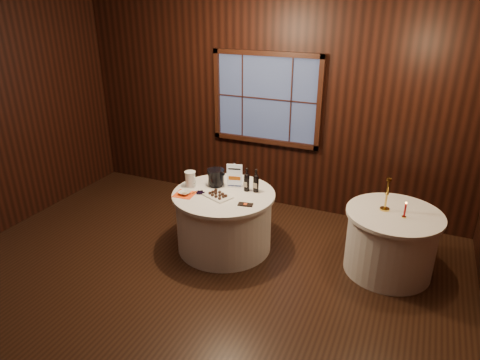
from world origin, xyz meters
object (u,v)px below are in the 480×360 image
at_px(ice_bucket, 216,177).
at_px(brass_candlestick, 386,199).
at_px(grape_bunch, 200,193).
at_px(glass_pitcher, 190,179).
at_px(cracker_bowl, 185,193).
at_px(main_table, 224,220).
at_px(red_candle, 405,211).
at_px(port_bottle_left, 247,181).
at_px(port_bottle_right, 256,182).
at_px(chocolate_box, 245,205).
at_px(side_table, 390,242).
at_px(sign_stand, 234,179).
at_px(chocolate_plate, 218,195).

distance_m(ice_bucket, brass_candlestick, 2.07).
distance_m(grape_bunch, glass_pitcher, 0.29).
bearing_deg(cracker_bowl, grape_bunch, 24.76).
height_order(main_table, brass_candlestick, brass_candlestick).
bearing_deg(red_candle, grape_bunch, -170.89).
height_order(main_table, port_bottle_left, port_bottle_left).
bearing_deg(port_bottle_left, glass_pitcher, -156.69).
bearing_deg(port_bottle_right, glass_pitcher, -170.88).
xyz_separation_m(main_table, chocolate_box, (0.38, -0.20, 0.39)).
bearing_deg(glass_pitcher, port_bottle_right, 35.92).
distance_m(main_table, port_bottle_right, 0.65).
distance_m(cracker_bowl, brass_candlestick, 2.37).
bearing_deg(side_table, grape_bunch, -168.72).
height_order(sign_stand, glass_pitcher, sign_stand).
xyz_separation_m(port_bottle_right, chocolate_box, (0.03, -0.39, -0.12)).
xyz_separation_m(ice_bucket, glass_pitcher, (-0.29, -0.15, -0.02)).
bearing_deg(chocolate_box, brass_candlestick, 8.54).
distance_m(port_bottle_left, chocolate_plate, 0.41).
bearing_deg(port_bottle_right, main_table, -154.10).
distance_m(chocolate_box, grape_bunch, 0.63).
distance_m(chocolate_box, glass_pitcher, 0.88).
height_order(side_table, red_candle, red_candle).
distance_m(grape_bunch, cracker_bowl, 0.19).
relative_size(chocolate_box, cracker_bowl, 1.19).
height_order(ice_bucket, brass_candlestick, brass_candlestick).
bearing_deg(chocolate_plate, grape_bunch, -174.68).
bearing_deg(side_table, cracker_bowl, -167.71).
height_order(chocolate_box, cracker_bowl, cracker_bowl).
height_order(chocolate_plate, chocolate_box, chocolate_plate).
bearing_deg(side_table, glass_pitcher, -173.41).
distance_m(chocolate_plate, red_candle, 2.15).
height_order(ice_bucket, cracker_bowl, ice_bucket).
height_order(glass_pitcher, brass_candlestick, brass_candlestick).
bearing_deg(grape_bunch, main_table, 30.56).
relative_size(grape_bunch, glass_pitcher, 0.86).
relative_size(main_table, red_candle, 6.77).
bearing_deg(main_table, grape_bunch, -149.44).
distance_m(sign_stand, brass_candlestick, 1.84).
height_order(brass_candlestick, red_candle, brass_candlestick).
xyz_separation_m(main_table, port_bottle_right, (0.35, 0.20, 0.51)).
xyz_separation_m(side_table, port_bottle_right, (-1.65, -0.10, 0.51)).
height_order(sign_stand, chocolate_box, sign_stand).
bearing_deg(chocolate_box, grape_bunch, 164.91).
height_order(side_table, port_bottle_right, port_bottle_right).
height_order(port_bottle_left, chocolate_box, port_bottle_left).
relative_size(chocolate_plate, brass_candlestick, 1.00).
height_order(port_bottle_right, red_candle, port_bottle_right).
xyz_separation_m(port_bottle_right, ice_bucket, (-0.54, -0.03, -0.01)).
bearing_deg(brass_candlestick, glass_pitcher, -172.36).
bearing_deg(sign_stand, side_table, -11.93).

